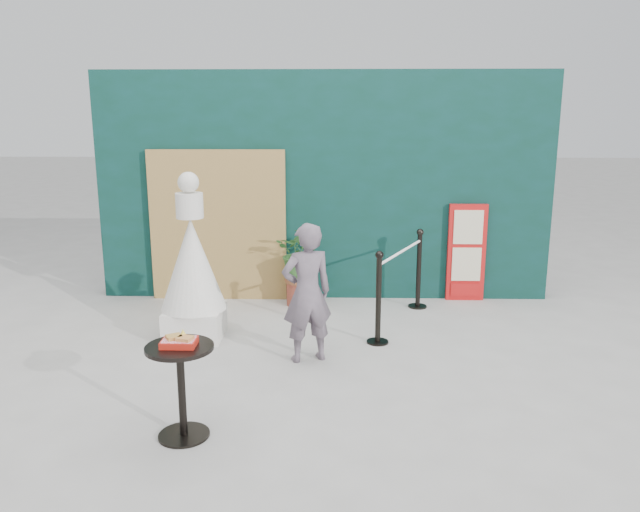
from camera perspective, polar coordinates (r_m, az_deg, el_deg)
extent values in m
plane|color=#ADAAA5|center=(5.72, -0.33, -12.56)|extent=(60.00, 60.00, 0.00)
cube|color=#0A3026|center=(8.37, 0.36, 6.36)|extent=(6.00, 0.30, 3.00)
cube|color=tan|center=(8.38, -9.31, 2.74)|extent=(1.80, 0.08, 2.00)
imported|color=slate|center=(6.23, -1.20, -3.39)|extent=(0.61, 0.51, 1.42)
cube|color=red|center=(8.50, 13.24, 0.30)|extent=(0.50, 0.06, 1.30)
cube|color=beige|center=(8.40, 13.41, 2.58)|extent=(0.38, 0.02, 0.45)
cube|color=beige|center=(8.50, 13.23, -0.74)|extent=(0.38, 0.02, 0.45)
cube|color=red|center=(8.59, 13.11, -3.01)|extent=(0.38, 0.02, 0.18)
cube|color=white|center=(7.16, -11.36, -5.99)|extent=(0.62, 0.62, 0.34)
cone|color=white|center=(6.97, -11.60, -0.71)|extent=(0.72, 0.72, 1.02)
cylinder|color=silver|center=(6.85, -11.85, 4.54)|extent=(0.29, 0.29, 0.27)
sphere|color=white|center=(6.82, -11.95, 6.60)|extent=(0.23, 0.23, 0.23)
cylinder|color=black|center=(5.18, -12.32, -15.68)|extent=(0.40, 0.40, 0.02)
cylinder|color=black|center=(5.02, -12.52, -12.17)|extent=(0.06, 0.06, 0.72)
cylinder|color=black|center=(4.88, -12.73, -8.18)|extent=(0.52, 0.52, 0.03)
cube|color=red|center=(4.86, -12.76, -7.74)|extent=(0.26, 0.19, 0.05)
cube|color=red|center=(4.85, -12.77, -7.43)|extent=(0.24, 0.17, 0.00)
cube|color=gold|center=(4.87, -13.21, -7.21)|extent=(0.15, 0.14, 0.02)
cube|color=#DE9051|center=(4.82, -12.26, -7.37)|extent=(0.13, 0.13, 0.02)
cone|color=yellow|center=(4.88, -12.42, -6.88)|extent=(0.06, 0.06, 0.06)
cylinder|color=#964031|center=(8.18, -1.76, -3.42)|extent=(0.37, 0.37, 0.31)
cylinder|color=brown|center=(8.13, -1.77, -2.19)|extent=(0.41, 0.41, 0.05)
imported|color=#2E5C27|center=(8.05, -1.79, 0.34)|extent=(0.62, 0.53, 0.68)
cylinder|color=black|center=(6.94, 5.28, -7.81)|extent=(0.24, 0.24, 0.02)
cylinder|color=black|center=(6.78, 5.36, -4.10)|extent=(0.06, 0.06, 0.96)
sphere|color=black|center=(6.65, 5.46, 0.10)|extent=(0.09, 0.09, 0.09)
cylinder|color=black|center=(8.22, 8.89, -4.56)|extent=(0.24, 0.24, 0.02)
cylinder|color=black|center=(8.09, 9.01, -1.39)|extent=(0.06, 0.06, 0.96)
sphere|color=black|center=(7.98, 9.14, 2.16)|extent=(0.09, 0.09, 0.09)
cylinder|color=white|center=(7.33, 7.44, 0.38)|extent=(0.63, 1.31, 0.03)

